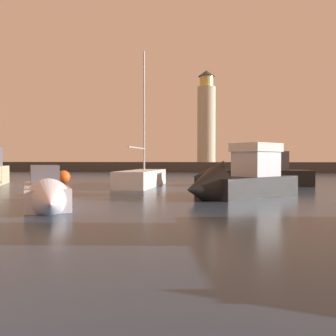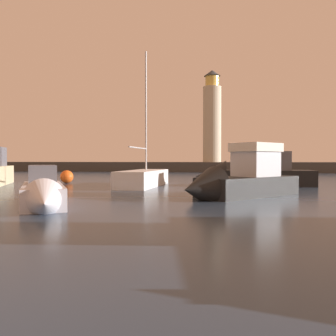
% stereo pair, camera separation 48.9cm
% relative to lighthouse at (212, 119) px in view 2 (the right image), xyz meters
% --- Properties ---
extents(ground_plane, '(220.00, 220.00, 0.00)m').
position_rel_lighthouse_xyz_m(ground_plane, '(-1.60, -26.74, -8.15)').
color(ground_plane, '#2D3D51').
extents(breakwater, '(83.56, 5.19, 1.50)m').
position_rel_lighthouse_xyz_m(breakwater, '(-1.60, 0.00, -7.40)').
color(breakwater, '#423F3D').
rests_on(breakwater, ground_plane).
extents(lighthouse, '(2.78, 2.78, 14.04)m').
position_rel_lighthouse_xyz_m(lighthouse, '(0.00, 0.00, 0.00)').
color(lighthouse, beige).
rests_on(lighthouse, breakwater).
extents(motorboat_1, '(8.28, 2.89, 2.98)m').
position_rel_lighthouse_xyz_m(motorboat_1, '(4.53, -28.73, -7.39)').
color(motorboat_1, black).
rests_on(motorboat_1, ground_plane).
extents(motorboat_3, '(6.16, 6.80, 3.13)m').
position_rel_lighthouse_xyz_m(motorboat_3, '(3.86, -36.85, -7.32)').
color(motorboat_3, black).
rests_on(motorboat_3, ground_plane).
extents(motorboat_5, '(4.48, 6.01, 1.88)m').
position_rel_lighthouse_xyz_m(motorboat_5, '(-3.49, -41.90, -7.61)').
color(motorboat_5, silver).
rests_on(motorboat_5, ground_plane).
extents(sailboat_moored, '(2.08, 7.13, 9.46)m').
position_rel_lighthouse_xyz_m(sailboat_moored, '(-2.50, -30.82, -7.56)').
color(sailboat_moored, white).
rests_on(sailboat_moored, ground_plane).
extents(mooring_buoy, '(1.01, 1.01, 1.01)m').
position_rel_lighthouse_xyz_m(mooring_buoy, '(-9.25, -28.82, -7.64)').
color(mooring_buoy, '#EA5919').
rests_on(mooring_buoy, ground_plane).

